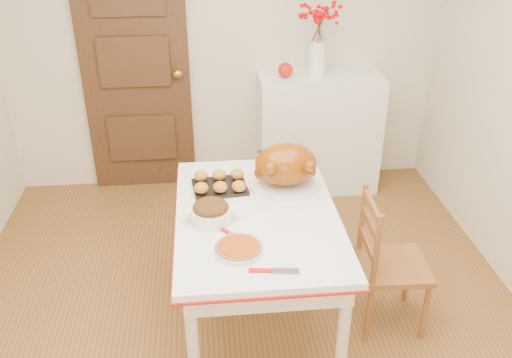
{
  "coord_description": "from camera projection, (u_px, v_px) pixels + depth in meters",
  "views": [
    {
      "loc": [
        -0.17,
        -2.34,
        2.35
      ],
      "look_at": [
        0.08,
        0.2,
        0.95
      ],
      "focal_mm": 38.47,
      "sensor_mm": 36.0,
      "label": 1
    }
  ],
  "objects": [
    {
      "name": "floor",
      "position": [
        245.0,
        340.0,
        3.18
      ],
      "size": [
        3.5,
        4.0,
        0.0
      ],
      "primitive_type": "cube",
      "color": "brown",
      "rests_on": "ground"
    },
    {
      "name": "wall_back",
      "position": [
        223.0,
        38.0,
        4.33
      ],
      "size": [
        3.5,
        0.0,
        2.5
      ],
      "primitive_type": "cube",
      "color": "beige",
      "rests_on": "ground"
    },
    {
      "name": "door_back",
      "position": [
        135.0,
        69.0,
        4.34
      ],
      "size": [
        0.85,
        0.06,
        2.06
      ],
      "primitive_type": "cube",
      "color": "#392212",
      "rests_on": "ground"
    },
    {
      "name": "sideboard",
      "position": [
        318.0,
        133.0,
        4.57
      ],
      "size": [
        0.98,
        0.44,
        0.98
      ],
      "primitive_type": "cube",
      "color": "white",
      "rests_on": "floor"
    },
    {
      "name": "kitchen_table",
      "position": [
        257.0,
        270.0,
        3.13
      ],
      "size": [
        0.89,
        1.29,
        0.77
      ],
      "primitive_type": null,
      "color": "white",
      "rests_on": "floor"
    },
    {
      "name": "chair_oak",
      "position": [
        394.0,
        263.0,
        3.13
      ],
      "size": [
        0.39,
        0.39,
        0.86
      ],
      "primitive_type": null,
      "rotation": [
        0.0,
        0.0,
        1.53
      ],
      "color": "brown",
      "rests_on": "floor"
    },
    {
      "name": "berry_vase",
      "position": [
        318.0,
        40.0,
        4.19
      ],
      "size": [
        0.3,
        0.3,
        0.58
      ],
      "primitive_type": null,
      "color": "white",
      "rests_on": "sideboard"
    },
    {
      "name": "apple",
      "position": [
        285.0,
        70.0,
        4.28
      ],
      "size": [
        0.12,
        0.12,
        0.12
      ],
      "primitive_type": "sphere",
      "color": "red",
      "rests_on": "sideboard"
    },
    {
      "name": "turkey_platter",
      "position": [
        286.0,
        167.0,
        3.13
      ],
      "size": [
        0.47,
        0.4,
        0.27
      ],
      "primitive_type": null,
      "rotation": [
        0.0,
        0.0,
        -0.18
      ],
      "color": "#963E0A",
      "rests_on": "kitchen_table"
    },
    {
      "name": "pumpkin_pie",
      "position": [
        238.0,
        248.0,
        2.63
      ],
      "size": [
        0.28,
        0.28,
        0.05
      ],
      "primitive_type": "cylinder",
      "rotation": [
        0.0,
        0.0,
        0.29
      ],
      "color": "#A63D0E",
      "rests_on": "kitchen_table"
    },
    {
      "name": "stuffing_dish",
      "position": [
        211.0,
        212.0,
        2.86
      ],
      "size": [
        0.33,
        0.29,
        0.11
      ],
      "primitive_type": null,
      "rotation": [
        0.0,
        0.0,
        0.31
      ],
      "color": "#43280E",
      "rests_on": "kitchen_table"
    },
    {
      "name": "rolls_tray",
      "position": [
        220.0,
        182.0,
        3.16
      ],
      "size": [
        0.33,
        0.27,
        0.08
      ],
      "primitive_type": null,
      "rotation": [
        0.0,
        0.0,
        0.12
      ],
      "color": "#BD6021",
      "rests_on": "kitchen_table"
    },
    {
      "name": "pie_server",
      "position": [
        274.0,
        271.0,
        2.5
      ],
      "size": [
        0.24,
        0.09,
        0.01
      ],
      "primitive_type": null,
      "rotation": [
        0.0,
        0.0,
        -0.12
      ],
      "color": "silver",
      "rests_on": "kitchen_table"
    },
    {
      "name": "carving_knife",
      "position": [
        233.0,
        235.0,
        2.75
      ],
      "size": [
        0.2,
        0.21,
        0.01
      ],
      "primitive_type": null,
      "rotation": [
        0.0,
        0.0,
        -0.84
      ],
      "color": "silver",
      "rests_on": "kitchen_table"
    },
    {
      "name": "drinking_glass",
      "position": [
        262.0,
        159.0,
        3.4
      ],
      "size": [
        0.06,
        0.06,
        0.1
      ],
      "primitive_type": "cylinder",
      "rotation": [
        0.0,
        0.0,
        0.11
      ],
      "color": "white",
      "rests_on": "kitchen_table"
    },
    {
      "name": "shaker_pair",
      "position": [
        297.0,
        163.0,
        3.35
      ],
      "size": [
        0.11,
        0.07,
        0.1
      ],
      "primitive_type": null,
      "rotation": [
        0.0,
        0.0,
        0.35
      ],
      "color": "white",
      "rests_on": "kitchen_table"
    }
  ]
}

